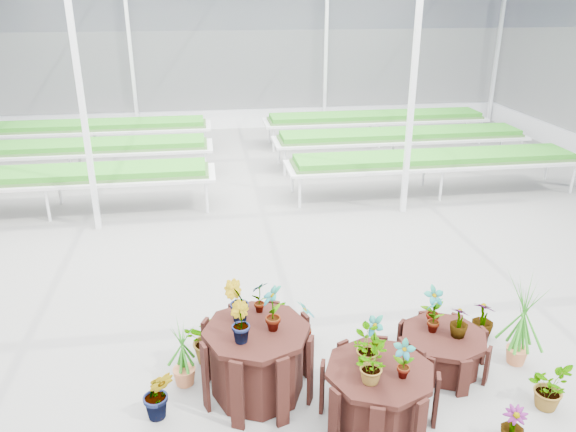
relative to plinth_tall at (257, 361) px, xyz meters
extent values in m
plane|color=gray|center=(0.47, 1.08, -0.41)|extent=(24.00, 24.00, 0.00)
cylinder|color=black|center=(0.00, 0.00, 0.00)|extent=(1.55, 1.55, 0.82)
cylinder|color=black|center=(1.20, -0.60, -0.10)|extent=(1.49, 1.49, 0.62)
cylinder|color=black|center=(2.20, 0.10, -0.18)|extent=(1.11, 1.11, 0.47)
imported|color=#28781C|center=(-0.19, 0.20, 0.65)|extent=(0.29, 0.24, 0.48)
imported|color=#28781C|center=(0.17, -0.03, 0.68)|extent=(0.21, 0.29, 0.53)
imported|color=#28781C|center=(0.07, 0.35, 0.61)|extent=(0.25, 0.22, 0.39)
imported|color=#28781C|center=(-0.19, -0.19, 0.63)|extent=(0.28, 0.30, 0.44)
imported|color=#28781C|center=(1.07, -0.50, 0.41)|extent=(0.46, 0.47, 0.40)
imported|color=#28781C|center=(1.38, -0.75, 0.42)|extent=(0.26, 0.22, 0.42)
imported|color=#28781C|center=(1.19, -0.38, 0.45)|extent=(0.23, 0.29, 0.49)
imported|color=#28781C|center=(1.04, -0.76, 0.39)|extent=(0.36, 0.39, 0.38)
imported|color=#28781C|center=(2.09, 0.19, 0.29)|extent=(0.29, 0.29, 0.47)
imported|color=#28781C|center=(2.34, 0.05, 0.25)|extent=(0.30, 0.30, 0.38)
imported|color=#28781C|center=(2.13, 0.33, 0.31)|extent=(0.29, 0.22, 0.50)
imported|color=#28781C|center=(-1.06, -0.26, -0.11)|extent=(0.35, 0.29, 0.60)
imported|color=#28781C|center=(-0.50, 0.64, -0.10)|extent=(0.69, 0.64, 0.63)
imported|color=#28781C|center=(2.42, -1.14, -0.20)|extent=(0.33, 0.33, 0.42)
imported|color=#28781C|center=(3.06, -0.70, -0.16)|extent=(0.60, 0.60, 0.50)
imported|color=#28781C|center=(2.99, 0.65, -0.16)|extent=(0.40, 0.40, 0.51)
imported|color=#28781C|center=(2.20, 0.71, -0.17)|extent=(0.33, 0.33, 0.47)
imported|color=#28781C|center=(0.69, 0.88, -0.11)|extent=(0.23, 0.33, 0.60)
imported|color=#28781C|center=(0.14, 0.75, -0.10)|extent=(0.69, 0.72, 0.62)
camera|label=1|loc=(-0.42, -5.12, 3.79)|focal=35.00mm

